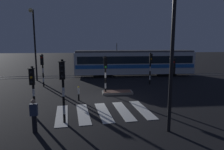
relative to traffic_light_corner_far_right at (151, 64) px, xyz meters
name	(u,v)px	position (x,y,z in m)	size (l,w,h in m)	color
ground_plane	(101,100)	(-5.27, -5.09, -2.15)	(120.00, 120.00, 0.00)	black
rail_near	(98,77)	(-5.27, 4.78, -2.14)	(80.00, 0.12, 0.03)	#59595E
rail_far	(97,75)	(-5.27, 6.21, -2.14)	(80.00, 0.12, 0.03)	#59595E
crosswalk_zebra	(104,112)	(-5.27, -7.97, -2.14)	(6.27, 4.39, 0.02)	silver
traffic_island	(117,92)	(-3.81, -3.25, -2.06)	(2.61, 1.16, 0.18)	slate
traffic_light_corner_far_right	(151,64)	(0.00, 0.00, 0.00)	(0.36, 0.42, 3.26)	black
traffic_light_median_centre	(105,69)	(-4.83, -3.37, -0.03)	(0.36, 0.42, 3.22)	black
traffic_light_kerb_mid_left	(63,82)	(-7.54, -9.55, 0.18)	(0.36, 0.42, 3.54)	black
traffic_light_corner_near_left	(33,84)	(-9.38, -8.57, -0.13)	(0.36, 0.42, 3.07)	black
traffic_light_corner_near_right	(172,76)	(-1.05, -8.35, 0.19)	(0.36, 0.42, 3.55)	black
traffic_light_corner_far_left	(42,65)	(-10.71, -0.07, -0.03)	(0.36, 0.42, 3.22)	black
street_lamp_near_kerb	(175,35)	(-2.17, -11.33, 2.64)	(0.44, 1.21, 7.61)	black
street_lamp_trackside_left	(34,37)	(-12.18, 3.17, 2.75)	(0.44, 1.21, 7.82)	black
tram	(134,62)	(-0.55, 5.49, -0.41)	(15.19, 2.58, 4.15)	silver
pedestrian_waiting_at_kerb	(34,116)	(-8.85, -10.57, -1.28)	(0.36, 0.24, 1.71)	black
bollard_island_edge	(79,93)	(-7.00, -5.13, -1.59)	(0.12, 0.12, 1.11)	black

